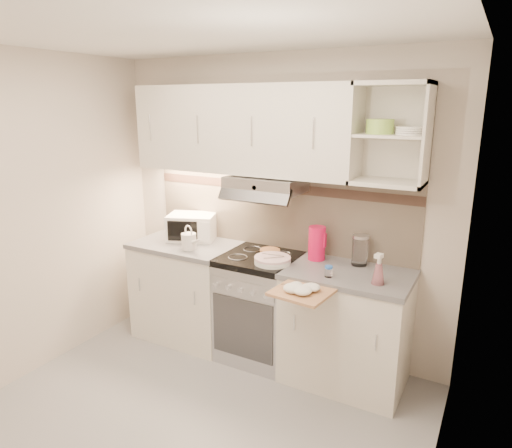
% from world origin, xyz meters
% --- Properties ---
extents(ground, '(3.00, 3.00, 0.00)m').
position_xyz_m(ground, '(0.00, 0.00, 0.00)').
color(ground, gray).
rests_on(ground, ground).
extents(room_shell, '(3.04, 2.84, 2.52)m').
position_xyz_m(room_shell, '(0.00, 0.37, 1.63)').
color(room_shell, beige).
rests_on(room_shell, ground).
extents(base_cabinet_left, '(0.90, 0.60, 0.86)m').
position_xyz_m(base_cabinet_left, '(-0.75, 1.10, 0.43)').
color(base_cabinet_left, silver).
rests_on(base_cabinet_left, ground).
extents(worktop_left, '(0.92, 0.62, 0.04)m').
position_xyz_m(worktop_left, '(-0.75, 1.10, 0.88)').
color(worktop_left, slate).
rests_on(worktop_left, base_cabinet_left).
extents(base_cabinet_right, '(0.90, 0.60, 0.86)m').
position_xyz_m(base_cabinet_right, '(0.75, 1.10, 0.43)').
color(base_cabinet_right, silver).
rests_on(base_cabinet_right, ground).
extents(worktop_right, '(0.92, 0.62, 0.04)m').
position_xyz_m(worktop_right, '(0.75, 1.10, 0.88)').
color(worktop_right, slate).
rests_on(worktop_right, base_cabinet_right).
extents(electric_range, '(0.60, 0.60, 0.90)m').
position_xyz_m(electric_range, '(0.00, 1.10, 0.45)').
color(electric_range, '#B7B7BC').
rests_on(electric_range, ground).
extents(microwave, '(0.49, 0.43, 0.23)m').
position_xyz_m(microwave, '(-0.77, 1.22, 1.02)').
color(microwave, white).
rests_on(microwave, worktop_left).
extents(watering_can, '(0.24, 0.15, 0.21)m').
position_xyz_m(watering_can, '(-0.61, 0.97, 0.98)').
color(watering_can, silver).
rests_on(watering_can, worktop_left).
extents(plate_stack, '(0.28, 0.28, 0.06)m').
position_xyz_m(plate_stack, '(0.17, 0.99, 0.93)').
color(plate_stack, white).
rests_on(plate_stack, electric_range).
extents(bread_loaf, '(0.17, 0.17, 0.04)m').
position_xyz_m(bread_loaf, '(0.05, 1.18, 0.92)').
color(bread_loaf, '#AF794B').
rests_on(bread_loaf, electric_range).
extents(pink_pitcher, '(0.14, 0.13, 0.27)m').
position_xyz_m(pink_pitcher, '(0.43, 1.24, 1.04)').
color(pink_pitcher, '#DD0B44').
rests_on(pink_pitcher, worktop_right).
extents(glass_jar, '(0.13, 0.13, 0.24)m').
position_xyz_m(glass_jar, '(0.77, 1.28, 1.02)').
color(glass_jar, silver).
rests_on(glass_jar, worktop_right).
extents(spice_jar, '(0.06, 0.06, 0.08)m').
position_xyz_m(spice_jar, '(0.65, 0.93, 0.94)').
color(spice_jar, white).
rests_on(spice_jar, worktop_right).
extents(spray_bottle, '(0.09, 0.09, 0.24)m').
position_xyz_m(spray_bottle, '(0.99, 0.97, 0.99)').
color(spray_bottle, pink).
rests_on(spray_bottle, worktop_right).
extents(cutting_board, '(0.41, 0.37, 0.02)m').
position_xyz_m(cutting_board, '(0.56, 0.64, 0.87)').
color(cutting_board, tan).
rests_on(cutting_board, base_cabinet_right).
extents(dish_towel, '(0.25, 0.22, 0.06)m').
position_xyz_m(dish_towel, '(0.57, 0.63, 0.91)').
color(dish_towel, silver).
rests_on(dish_towel, cutting_board).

